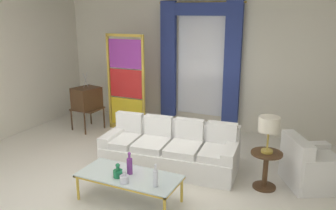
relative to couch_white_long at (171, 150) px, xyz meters
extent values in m
plane|color=silver|center=(-0.25, -0.64, -0.31)|extent=(16.00, 16.00, 0.00)
cube|color=silver|center=(-0.25, 2.42, 1.19)|extent=(8.00, 0.12, 3.00)
cube|color=silver|center=(-3.91, -0.04, 1.19)|extent=(0.12, 7.00, 3.00)
cube|color=white|center=(-0.31, 2.34, 1.24)|extent=(1.10, 0.02, 2.50)
cylinder|color=gold|center=(-0.31, 2.26, 2.55)|extent=(2.00, 0.04, 0.04)
cube|color=navy|center=(-1.08, 2.24, 1.24)|extent=(0.36, 0.12, 2.70)
cube|color=navy|center=(0.46, 2.24, 1.24)|extent=(0.36, 0.12, 2.70)
cube|color=navy|center=(-0.31, 2.24, 2.41)|extent=(1.80, 0.10, 0.28)
cube|color=white|center=(0.01, -0.09, -0.12)|extent=(2.39, 1.12, 0.38)
cube|color=white|center=(-0.03, 0.27, 0.08)|extent=(2.33, 0.42, 0.78)
cube|color=white|center=(1.07, 0.01, -0.03)|extent=(0.28, 0.87, 0.56)
cube|color=white|center=(-1.06, -0.20, -0.03)|extent=(0.28, 0.87, 0.56)
cube|color=white|center=(0.88, -0.06, 0.13)|extent=(0.60, 0.79, 0.12)
cube|color=white|center=(0.85, 0.26, 0.35)|extent=(0.52, 0.19, 0.40)
cube|color=white|center=(0.30, -0.12, 0.13)|extent=(0.60, 0.79, 0.12)
cube|color=white|center=(0.27, 0.20, 0.35)|extent=(0.52, 0.19, 0.40)
cube|color=white|center=(-0.27, -0.17, 0.13)|extent=(0.60, 0.79, 0.12)
cube|color=white|center=(-0.31, 0.15, 0.35)|extent=(0.52, 0.19, 0.40)
cube|color=white|center=(-0.85, -0.23, 0.13)|extent=(0.60, 0.79, 0.12)
cube|color=white|center=(-0.88, 0.09, 0.35)|extent=(0.52, 0.19, 0.40)
cube|color=silver|center=(-0.06, -1.31, 0.09)|extent=(1.48, 0.66, 0.02)
cube|color=gold|center=(-0.06, -1.00, 0.07)|extent=(1.48, 0.04, 0.03)
cube|color=gold|center=(-0.06, -1.62, 0.07)|extent=(1.48, 0.04, 0.03)
cube|color=gold|center=(-0.79, -1.31, 0.07)|extent=(0.04, 0.66, 0.03)
cube|color=gold|center=(0.66, -1.31, 0.07)|extent=(0.04, 0.66, 0.03)
cylinder|color=gold|center=(-0.77, -1.02, -0.12)|extent=(0.04, 0.04, 0.38)
cylinder|color=gold|center=(0.64, -1.02, -0.12)|extent=(0.04, 0.04, 0.38)
cylinder|color=gold|center=(-0.77, -1.60, -0.12)|extent=(0.04, 0.04, 0.38)
cylinder|color=gold|center=(0.64, -1.60, -0.12)|extent=(0.04, 0.04, 0.38)
cylinder|color=silver|center=(0.00, -1.53, 0.16)|extent=(0.13, 0.13, 0.10)
cylinder|color=silver|center=(0.00, -1.53, 0.23)|extent=(0.04, 0.04, 0.05)
sphere|color=silver|center=(0.00, -1.53, 0.28)|extent=(0.06, 0.06, 0.06)
cylinder|color=silver|center=(0.43, -1.45, 0.22)|extent=(0.06, 0.06, 0.23)
cylinder|color=silver|center=(0.43, -1.45, 0.37)|extent=(0.03, 0.03, 0.06)
sphere|color=silver|center=(0.43, -1.45, 0.41)|extent=(0.04, 0.04, 0.04)
cylinder|color=#196B3D|center=(-0.17, -1.43, 0.16)|extent=(0.14, 0.14, 0.10)
cylinder|color=#196B3D|center=(-0.17, -1.43, 0.23)|extent=(0.05, 0.05, 0.05)
sphere|color=#196B3D|center=(-0.17, -1.43, 0.28)|extent=(0.06, 0.06, 0.06)
cylinder|color=#753384|center=(-0.07, -1.27, 0.22)|extent=(0.08, 0.08, 0.24)
cylinder|color=#753384|center=(-0.07, -1.27, 0.37)|extent=(0.04, 0.04, 0.06)
sphere|color=#753384|center=(-0.07, -1.27, 0.42)|extent=(0.05, 0.05, 0.05)
cube|color=#472D19|center=(-2.58, 1.01, 0.19)|extent=(0.62, 0.54, 0.03)
cylinder|color=#472D19|center=(-2.88, 0.79, -0.06)|extent=(0.04, 0.04, 0.50)
cylinder|color=#472D19|center=(-2.74, 1.33, -0.06)|extent=(0.04, 0.04, 0.50)
cylinder|color=#472D19|center=(-2.41, 0.68, -0.06)|extent=(0.04, 0.04, 0.50)
cylinder|color=#472D19|center=(-2.28, 1.22, -0.06)|extent=(0.04, 0.04, 0.50)
cube|color=#472D19|center=(-2.58, 1.01, 0.45)|extent=(0.60, 0.66, 0.48)
cube|color=black|center=(-2.80, 1.06, 0.47)|extent=(0.10, 0.38, 0.30)
cylinder|color=gold|center=(-2.82, 0.98, 0.28)|extent=(0.02, 0.04, 0.04)
cylinder|color=gold|center=(-2.79, 1.14, 0.28)|extent=(0.02, 0.04, 0.04)
cylinder|color=silver|center=(-2.58, 1.01, 0.87)|extent=(0.04, 0.13, 0.34)
cylinder|color=silver|center=(-2.58, 1.01, 0.87)|extent=(0.04, 0.13, 0.34)
cube|color=white|center=(2.35, 0.34, -0.11)|extent=(1.09, 1.09, 0.40)
cube|color=white|center=(2.35, 0.34, 0.14)|extent=(0.93, 0.93, 0.10)
cube|color=white|center=(2.07, 0.18, 0.09)|extent=(0.56, 0.80, 0.80)
cube|color=white|center=(2.19, 0.62, -0.02)|extent=(0.73, 0.51, 0.58)
cube|color=white|center=(2.50, 0.06, -0.02)|extent=(0.73, 0.51, 0.58)
cube|color=gold|center=(-2.18, 1.35, 0.79)|extent=(0.05, 0.05, 2.20)
cube|color=gold|center=(-1.28, 1.35, 0.79)|extent=(0.05, 0.05, 2.20)
cube|color=gold|center=(-1.73, 1.35, 1.86)|extent=(0.90, 0.05, 0.06)
cube|color=gold|center=(-1.73, 1.35, -0.26)|extent=(0.90, 0.05, 0.10)
cube|color=yellow|center=(-1.73, 1.35, 0.13)|extent=(0.82, 0.02, 0.64)
cube|color=red|center=(-1.73, 1.35, 0.79)|extent=(0.82, 0.02, 0.64)
cube|color=purple|center=(-1.73, 1.35, 1.46)|extent=(0.82, 0.02, 0.64)
cylinder|color=beige|center=(-1.38, 1.03, -0.28)|extent=(0.16, 0.16, 0.06)
ellipsoid|color=#1F53AB|center=(-1.38, 1.03, -0.17)|extent=(0.18, 0.32, 0.20)
sphere|color=#1F53AB|center=(-1.38, 1.17, -0.06)|extent=(0.09, 0.09, 0.09)
cone|color=gold|center=(-1.38, 1.23, -0.06)|extent=(0.02, 0.04, 0.02)
cone|color=#22774E|center=(-1.38, 0.85, -0.07)|extent=(0.44, 0.40, 0.50)
cylinder|color=#472D19|center=(1.66, -0.09, 0.27)|extent=(0.48, 0.48, 0.03)
cylinder|color=#472D19|center=(1.66, -0.09, -0.02)|extent=(0.08, 0.08, 0.55)
cylinder|color=#472D19|center=(1.66, -0.09, -0.29)|extent=(0.36, 0.36, 0.03)
cylinder|color=#B29338|center=(1.66, -0.09, 0.31)|extent=(0.18, 0.18, 0.04)
cylinder|color=#B29338|center=(1.66, -0.09, 0.51)|extent=(0.03, 0.03, 0.36)
cylinder|color=beige|center=(1.66, -0.09, 0.75)|extent=(0.32, 0.32, 0.22)
camera|label=1|loc=(2.34, -5.17, 2.39)|focal=36.91mm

